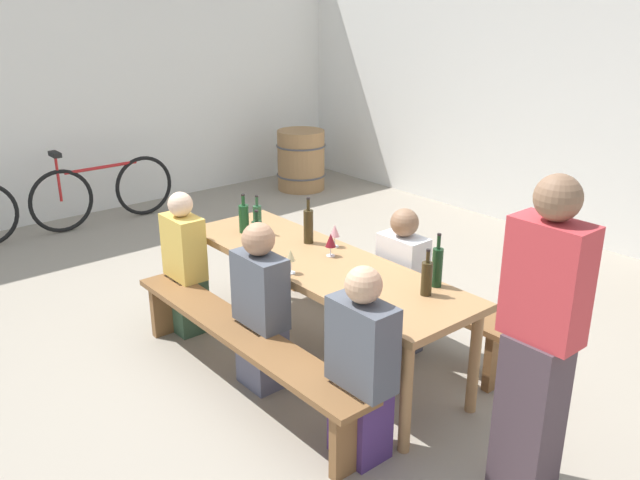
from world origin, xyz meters
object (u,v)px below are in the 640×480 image
Objects in this scene: tasting_table at (320,271)px; wine_glass_0 at (335,231)px; wine_bottle_3 at (427,278)px; seated_guest_near_0 at (185,267)px; wine_glass_2 at (331,241)px; seated_guest_near_2 at (361,370)px; wine_bottle_2 at (257,237)px; wine_bottle_1 at (308,226)px; bench_near at (241,341)px; parked_bicycle_0 at (103,192)px; wine_bottle_5 at (257,219)px; wine_barrel at (301,160)px; seated_guest_far_0 at (402,285)px; wine_glass_1 at (291,256)px; wine_bottle_4 at (437,266)px; bench_far at (387,287)px; wine_bottle_0 at (244,218)px; standing_host at (539,347)px; seated_guest_near_1 at (261,310)px.

tasting_table is 0.35m from wine_glass_0.
seated_guest_near_0 reaches higher than wine_bottle_3.
wine_glass_0 is 1.02× the size of wine_glass_2.
wine_bottle_2 is at bearing 79.08° from seated_guest_near_2.
wine_bottle_1 reaches higher than wine_bottle_3.
parked_bicycle_0 reaches higher than bench_near.
wine_barrel is (-2.85, 2.67, -0.47)m from wine_bottle_5.
wine_glass_0 reaches higher than wine_glass_2.
wine_glass_1 is at bearing -17.03° from seated_guest_far_0.
wine_bottle_2 is 1.95× the size of wine_glass_2.
wine_bottle_4 is at bearing 37.66° from wine_glass_1.
bench_far is at bearing 39.31° from seated_guest_near_2.
wine_bottle_1 is 0.80m from seated_guest_far_0.
seated_guest_near_2 is (0.92, -0.23, -0.32)m from wine_glass_1.
seated_guest_near_2 reaches higher than seated_guest_far_0.
wine_bottle_5 is (-1.51, -0.30, -0.02)m from wine_bottle_4.
wine_bottle_0 is 0.48m from wine_bottle_2.
seated_guest_near_2 reaches higher than bench_far.
wine_bottle_2 is 0.19× the size of standing_host.
wine_bottle_5 is 1.83× the size of wine_glass_2.
wine_bottle_4 is (1.11, 0.13, 0.00)m from wine_bottle_1.
seated_guest_near_2 is at bearing -96.72° from parked_bicycle_0.
wine_bottle_5 is at bearing -137.00° from bench_far.
seated_guest_near_0 is (-0.65, -0.67, -0.35)m from wine_bottle_1.
wine_bottle_2 is at bearing -22.58° from wine_bottle_0.
bench_far is 13.72× the size of wine_glass_1.
seated_guest_far_0 is (1.11, 0.59, -0.35)m from wine_bottle_0.
seated_guest_near_0 is 0.97× the size of seated_guest_near_2.
tasting_table is 2.07× the size of seated_guest_near_2.
wine_bottle_0 is 0.38× the size of wine_barrel.
bench_near is 1.88m from standing_host.
wine_bottle_1 reaches higher than wine_bottle_0.
wine_bottle_3 is (1.65, 0.21, -0.00)m from wine_bottle_0.
seated_guest_near_2 is at bearing -28.05° from tasting_table.
wine_bottle_0 is (-0.82, -0.74, 0.50)m from bench_far.
wine_bottle_2 is 0.58m from seated_guest_near_1.
wine_glass_2 is 0.70m from seated_guest_near_1.
seated_guest_far_0 reaches higher than parked_bicycle_0.
wine_glass_0 reaches higher than parked_bicycle_0.
wine_bottle_5 is at bearing -43.13° from wine_barrel.
wine_bottle_0 is 1.03× the size of wine_bottle_3.
standing_host reaches higher than bench_near.
seated_guest_near_0 is (-0.97, -1.18, 0.17)m from bench_far.
bench_far is at bearing -117.28° from seated_guest_far_0.
standing_host is (0.93, -0.33, -0.04)m from wine_bottle_4.
wine_bottle_0 is 0.18× the size of parked_bicycle_0.
wine_bottle_4 is at bearing 12.53° from seated_guest_near_2.
tasting_table is 3.00× the size of wine_barrel.
wine_glass_0 is at bearing 118.30° from tasting_table.
wine_glass_0 is at bearing 173.41° from wine_bottle_3.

